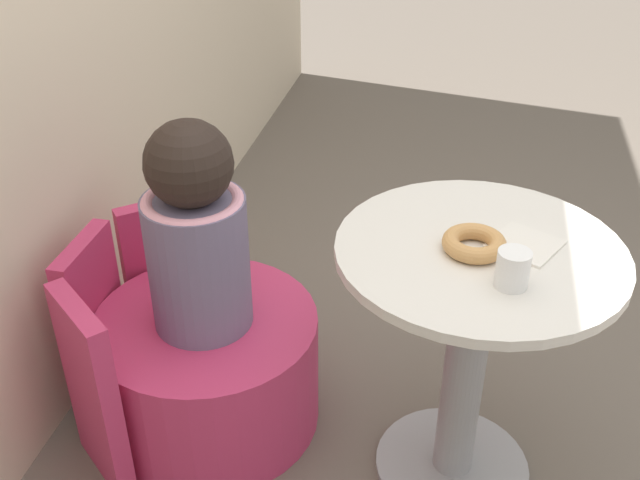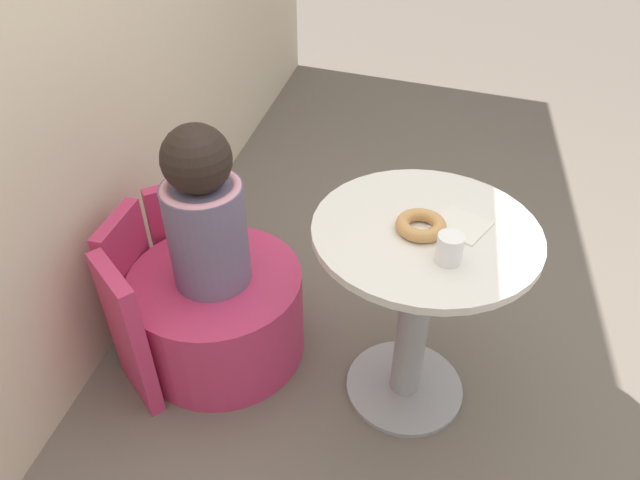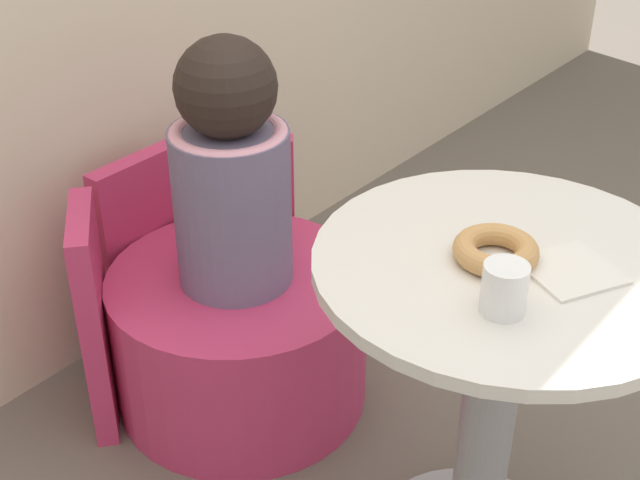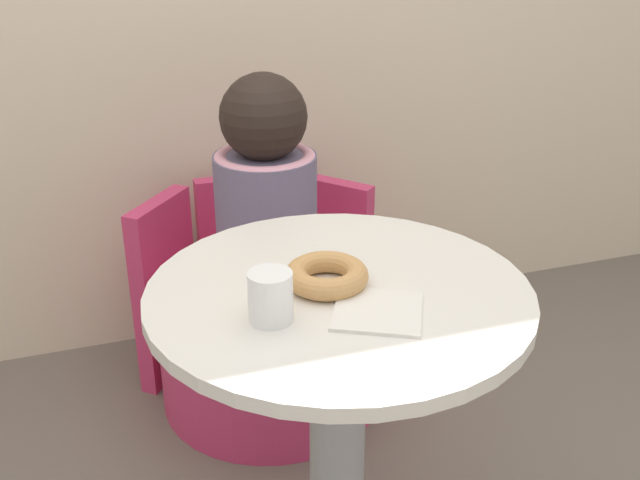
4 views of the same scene
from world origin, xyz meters
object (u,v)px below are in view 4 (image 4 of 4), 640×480
at_px(cup, 271,297).
at_px(donut, 327,275).
at_px(child_figure, 266,192).
at_px(round_table, 336,401).
at_px(tub_chair, 271,341).

bearing_deg(cup, donut, 33.83).
xyz_separation_m(child_figure, cup, (-0.19, -0.76, 0.13)).
bearing_deg(cup, round_table, 25.80).
distance_m(round_table, cup, 0.31).
bearing_deg(round_table, cup, -154.20).
relative_size(round_table, child_figure, 1.23).
xyz_separation_m(round_table, child_figure, (0.06, 0.70, 0.14)).
bearing_deg(child_figure, tub_chair, 0.00).
height_order(round_table, tub_chair, round_table).
relative_size(tub_chair, child_figure, 1.07).
height_order(round_table, donut, donut).
xyz_separation_m(tub_chair, child_figure, (0.00, 0.00, 0.45)).
bearing_deg(donut, cup, -146.17).
relative_size(tub_chair, cup, 7.56).
xyz_separation_m(donut, cup, (-0.12, -0.08, 0.02)).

